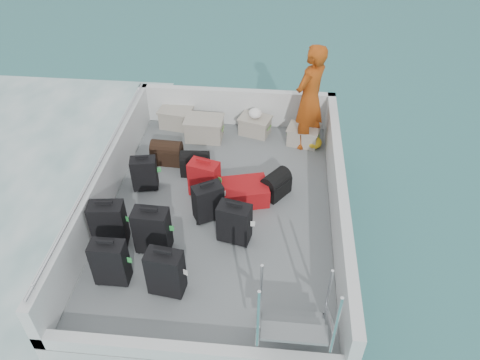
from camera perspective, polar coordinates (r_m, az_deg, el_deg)
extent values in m
plane|color=#185456|center=(7.54, -2.34, -6.98)|extent=(160.00, 160.00, 0.00)
cube|color=silver|center=(7.32, -2.40, -5.37)|extent=(3.60, 5.00, 0.60)
cube|color=slate|center=(7.11, -2.47, -3.60)|extent=(3.30, 4.70, 0.02)
cube|color=silver|center=(7.27, -16.19, -0.50)|extent=(0.14, 5.00, 0.70)
cube|color=silver|center=(6.88, 11.89, -2.27)|extent=(0.14, 5.00, 0.70)
cube|color=silver|center=(8.83, -0.49, 8.94)|extent=(3.60, 0.14, 0.70)
cube|color=silver|center=(5.52, -5.95, -20.16)|extent=(3.60, 0.14, 0.20)
cylinder|color=silver|center=(7.03, -16.77, 2.00)|extent=(0.04, 4.80, 0.04)
cube|color=black|center=(6.14, -15.52, -9.72)|extent=(0.43, 0.25, 0.67)
cube|color=black|center=(6.62, -15.69, -5.18)|extent=(0.49, 0.32, 0.69)
cube|color=black|center=(7.44, -11.57, 0.74)|extent=(0.42, 0.30, 0.56)
cube|color=black|center=(5.89, -9.04, -11.14)|extent=(0.47, 0.31, 0.67)
cube|color=black|center=(6.39, -10.64, -6.13)|extent=(0.48, 0.29, 0.69)
cube|color=#A20C19|center=(7.16, -4.36, 0.06)|extent=(0.50, 0.38, 0.62)
cube|color=black|center=(6.43, -0.69, -5.31)|extent=(0.49, 0.35, 0.62)
cube|color=black|center=(6.77, -3.90, -2.75)|extent=(0.49, 0.42, 0.59)
cube|color=#A20C19|center=(7.14, 0.26, -1.54)|extent=(0.87, 0.69, 0.30)
cube|color=#AEA598|center=(8.90, -7.77, 7.44)|extent=(0.61, 0.47, 0.34)
cube|color=#AEA598|center=(8.49, -4.37, 6.19)|extent=(0.65, 0.46, 0.39)
cube|color=#AEA598|center=(8.62, 1.83, 6.58)|extent=(0.60, 0.49, 0.31)
cube|color=#AEA598|center=(8.42, 7.70, 5.29)|extent=(0.58, 0.46, 0.31)
ellipsoid|color=gold|center=(8.37, 8.99, 4.54)|extent=(0.28, 0.26, 0.22)
ellipsoid|color=white|center=(8.49, 1.87, 7.97)|extent=(0.24, 0.24, 0.18)
imported|color=#E15915|center=(8.00, 8.48, 9.85)|extent=(0.78, 0.82, 1.87)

